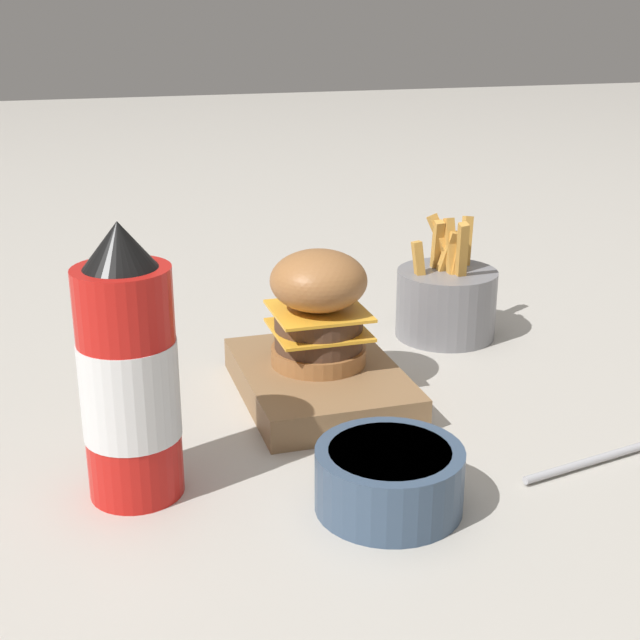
% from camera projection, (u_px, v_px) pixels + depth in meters
% --- Properties ---
extents(ground_plane, '(6.00, 6.00, 0.00)m').
position_uv_depth(ground_plane, '(346.00, 393.00, 0.90)').
color(ground_plane, '#B7B2A8').
extents(serving_board, '(0.21, 0.15, 0.03)m').
position_uv_depth(serving_board, '(320.00, 382.00, 0.88)').
color(serving_board, olive).
rests_on(serving_board, ground_plane).
extents(burger, '(0.09, 0.09, 0.12)m').
position_uv_depth(burger, '(319.00, 307.00, 0.87)').
color(burger, '#9E6638').
rests_on(burger, serving_board).
extents(ketchup_bottle, '(0.08, 0.08, 0.22)m').
position_uv_depth(ketchup_bottle, '(129.00, 377.00, 0.68)').
color(ketchup_bottle, red).
rests_on(ketchup_bottle, ground_plane).
extents(fries_basket, '(0.12, 0.12, 0.15)m').
position_uv_depth(fries_basket, '(446.00, 301.00, 1.04)').
color(fries_basket, slate).
rests_on(fries_basket, ground_plane).
extents(side_bowl, '(0.12, 0.12, 0.05)m').
position_uv_depth(side_bowl, '(389.00, 477.00, 0.69)').
color(side_bowl, '#384C66').
rests_on(side_bowl, ground_plane).
extents(ketchup_puddle, '(0.05, 0.05, 0.00)m').
position_uv_depth(ketchup_puddle, '(112.00, 392.00, 0.89)').
color(ketchup_puddle, '#9E140F').
rests_on(ketchup_puddle, ground_plane).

